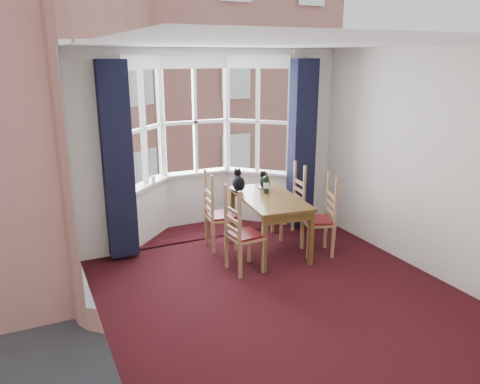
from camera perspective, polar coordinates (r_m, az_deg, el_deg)
floor at (r=5.45m, az=6.14°, el=-13.34°), size 4.50×4.50×0.00m
ceiling at (r=4.75m, az=7.20°, el=17.53°), size 4.50×4.50×0.00m
wall_left at (r=4.25m, az=-16.98°, el=-2.07°), size 0.00×4.50×4.50m
wall_right at (r=6.19m, az=22.61°, el=3.01°), size 0.00×4.50×4.50m
wall_back_pier_left at (r=6.46m, az=-17.03°, el=4.07°), size 0.70×0.12×2.80m
wall_back_pier_right at (r=7.64m, az=8.31°, el=6.41°), size 0.70×0.12×2.80m
bay_window at (r=7.34m, az=-4.79°, el=6.12°), size 2.76×0.94×2.80m
curtain_left at (r=6.33m, az=-14.68°, el=3.55°), size 0.38×0.22×2.60m
curtain_right at (r=7.38m, az=7.56°, el=5.69°), size 0.38×0.22×2.60m
dining_table at (r=6.57m, az=3.58°, el=-1.42°), size 0.92×1.50×0.79m
chair_left_near at (r=5.95m, az=-0.16°, el=-5.55°), size 0.43×0.45×0.92m
chair_left_far at (r=6.68m, az=-3.06°, el=-3.11°), size 0.44×0.46×0.92m
chair_right_near at (r=6.62m, az=10.24°, el=-3.54°), size 0.51×0.53×0.92m
chair_right_far at (r=7.21m, az=6.52°, el=-1.71°), size 0.46×0.48×0.92m
cat_left at (r=6.78m, az=-0.18°, el=1.20°), size 0.22×0.28×0.34m
cat_right at (r=6.92m, az=3.02°, el=1.27°), size 0.14×0.21×0.28m
wine_bottle at (r=6.68m, az=3.22°, el=1.01°), size 0.08×0.08×0.31m
candle_tall at (r=7.06m, az=-10.53°, el=1.53°), size 0.06×0.06×0.11m
street at (r=37.38m, az=-20.73°, el=1.76°), size 80.00×80.00×0.00m
tenement_building at (r=18.24m, az=-17.71°, el=12.10°), size 18.40×7.80×15.20m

